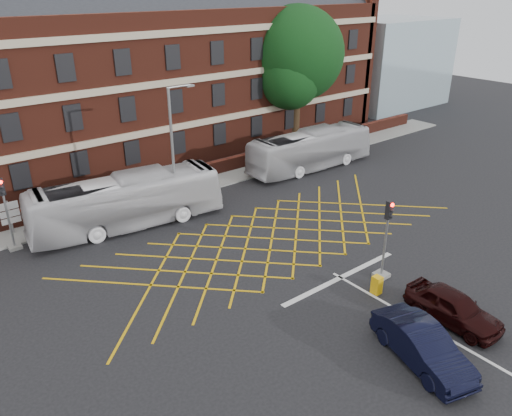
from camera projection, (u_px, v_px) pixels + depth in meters
ground at (295, 252)px, 28.22m from camera, size 120.00×120.00×0.00m
victorian_building at (117, 63)px, 40.75m from camera, size 51.00×12.17×20.40m
boundary_wall at (177, 178)px, 37.24m from camera, size 56.00×0.50×1.10m
far_pavement at (184, 188)px, 36.73m from camera, size 60.00×3.00×0.12m
glass_block at (385, 62)px, 60.39m from camera, size 14.00×10.00×10.00m
box_junction_hatching at (272, 238)px, 29.64m from camera, size 8.22×8.22×0.02m
stop_line at (341, 278)px, 25.73m from camera, size 8.00×0.30×0.02m
centre_line at (455, 342)px, 21.11m from camera, size 0.15×14.00×0.02m
bus_left at (127, 202)px, 30.54m from camera, size 12.08×4.28×3.29m
bus_right at (310, 150)px, 40.15m from camera, size 11.39×3.06×3.15m
car_navy at (422, 346)px, 19.76m from camera, size 2.92×5.08×1.58m
car_maroon at (453, 307)px, 22.15m from camera, size 1.91×4.45×1.50m
deciduous_tree at (297, 61)px, 44.95m from camera, size 8.50×8.49×12.25m
traffic_light_near at (385, 247)px, 25.11m from camera, size 0.70×0.70×4.27m
traffic_light_far at (9, 221)px, 27.82m from camera, size 0.70×0.70×4.27m
street_lamp at (175, 175)px, 31.34m from camera, size 2.25×1.00×8.34m
direction_signs at (10, 214)px, 29.53m from camera, size 1.10×0.16×2.20m
utility_cabinet at (377, 285)px, 24.28m from camera, size 0.41×0.44×0.93m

